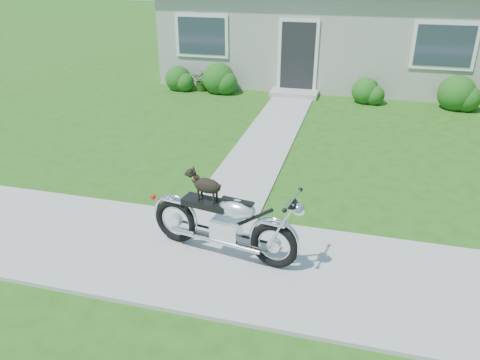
% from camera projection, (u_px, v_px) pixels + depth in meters
% --- Properties ---
extents(ground, '(80.00, 80.00, 0.00)m').
position_uv_depth(ground, '(304.00, 272.00, 6.20)').
color(ground, '#235114').
rests_on(ground, ground).
extents(sidewalk, '(24.00, 2.20, 0.04)m').
position_uv_depth(sidewalk, '(304.00, 271.00, 6.19)').
color(sidewalk, '#9E9B93').
rests_on(sidewalk, ground).
extents(walkway, '(1.20, 8.00, 0.03)m').
position_uv_depth(walkway, '(270.00, 136.00, 10.90)').
color(walkway, '#9E9B93').
rests_on(walkway, ground).
extents(house, '(12.60, 7.03, 4.50)m').
position_uv_depth(house, '(357.00, 11.00, 15.74)').
color(house, '#B6B2A4').
rests_on(house, ground).
extents(shrub_row, '(10.67, 1.14, 1.14)m').
position_uv_depth(shrub_row, '(375.00, 89.00, 13.24)').
color(shrub_row, '#1D5316').
rests_on(shrub_row, ground).
extents(potted_plant_left, '(0.63, 0.56, 0.68)m').
position_uv_depth(potted_plant_left, '(203.00, 80.00, 14.53)').
color(potted_plant_left, '#235015').
rests_on(potted_plant_left, ground).
extents(potted_plant_right, '(0.42, 0.42, 0.71)m').
position_uv_depth(potted_plant_right, '(372.00, 90.00, 13.33)').
color(potted_plant_right, '#26611A').
rests_on(potted_plant_right, ground).
extents(motorcycle_with_dog, '(2.21, 0.70, 1.20)m').
position_uv_depth(motorcycle_with_dog, '(225.00, 221.00, 6.29)').
color(motorcycle_with_dog, black).
rests_on(motorcycle_with_dog, sidewalk).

